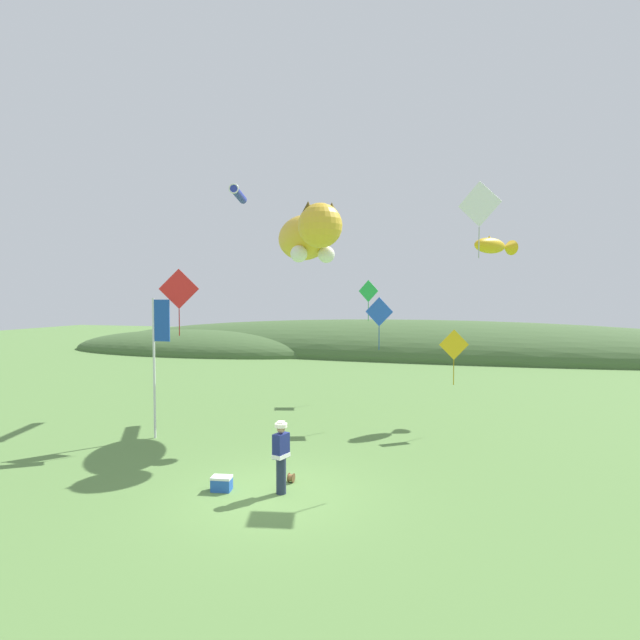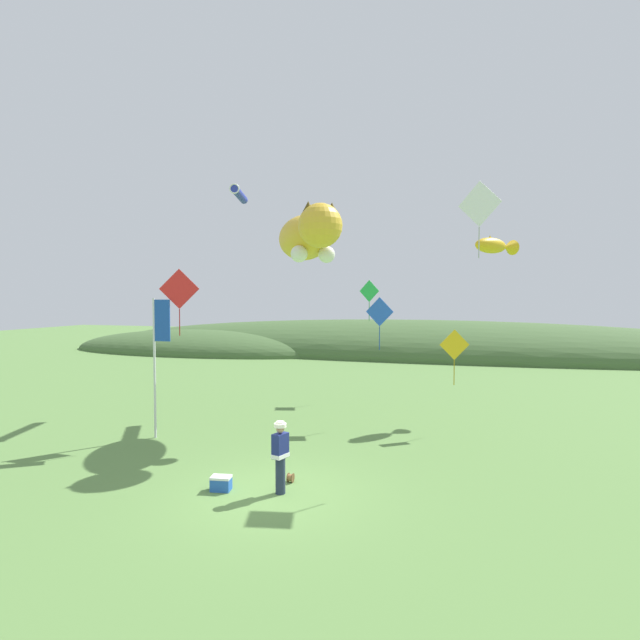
{
  "view_description": "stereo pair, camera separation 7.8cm",
  "coord_description": "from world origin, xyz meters",
  "px_view_note": "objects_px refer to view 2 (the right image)",
  "views": [
    {
      "loc": [
        4.46,
        -11.05,
        4.78
      ],
      "look_at": [
        0.0,
        4.0,
        4.06
      ],
      "focal_mm": 28.0,
      "sensor_mm": 36.0,
      "label": 1
    },
    {
      "loc": [
        4.53,
        -11.03,
        4.78
      ],
      "look_at": [
        0.0,
        4.0,
        4.06
      ],
      "focal_mm": 28.0,
      "sensor_mm": 36.0,
      "label": 2
    }
  ],
  "objects_px": {
    "festival_banner_pole": "(158,347)",
    "kite_diamond_gold": "(454,345)",
    "kite_diamond_blue": "(380,312)",
    "kite_diamond_green": "(369,291)",
    "kite_giant_cat": "(308,237)",
    "kite_tube_streamer": "(239,194)",
    "kite_diamond_red": "(179,289)",
    "kite_fish_windsock": "(495,246)",
    "picnic_cooler": "(221,483)",
    "kite_diamond_white": "(480,204)",
    "kite_spool": "(291,478)",
    "festival_attendant": "(280,455)"
  },
  "relations": [
    {
      "from": "kite_fish_windsock",
      "to": "kite_diamond_green",
      "type": "bearing_deg",
      "value": 162.27
    },
    {
      "from": "kite_diamond_white",
      "to": "kite_diamond_gold",
      "type": "bearing_deg",
      "value": 103.45
    },
    {
      "from": "festival_banner_pole",
      "to": "kite_diamond_white",
      "type": "xyz_separation_m",
      "value": [
        10.28,
        0.72,
        4.34
      ]
    },
    {
      "from": "kite_diamond_green",
      "to": "kite_spool",
      "type": "bearing_deg",
      "value": -88.84
    },
    {
      "from": "kite_diamond_blue",
      "to": "kite_diamond_green",
      "type": "relative_size",
      "value": 1.03
    },
    {
      "from": "kite_diamond_white",
      "to": "festival_attendant",
      "type": "bearing_deg",
      "value": -138.89
    },
    {
      "from": "festival_attendant",
      "to": "kite_spool",
      "type": "distance_m",
      "value": 1.13
    },
    {
      "from": "festival_banner_pole",
      "to": "kite_diamond_green",
      "type": "bearing_deg",
      "value": 58.99
    },
    {
      "from": "kite_giant_cat",
      "to": "kite_diamond_green",
      "type": "relative_size",
      "value": 2.87
    },
    {
      "from": "kite_diamond_red",
      "to": "kite_diamond_gold",
      "type": "bearing_deg",
      "value": 22.51
    },
    {
      "from": "kite_tube_streamer",
      "to": "kite_diamond_red",
      "type": "xyz_separation_m",
      "value": [
        0.61,
        -5.84,
        -4.32
      ]
    },
    {
      "from": "festival_attendant",
      "to": "kite_diamond_blue",
      "type": "xyz_separation_m",
      "value": [
        1.09,
        7.57,
        3.26
      ]
    },
    {
      "from": "kite_giant_cat",
      "to": "kite_fish_windsock",
      "type": "bearing_deg",
      "value": 33.93
    },
    {
      "from": "kite_diamond_green",
      "to": "kite_diamond_gold",
      "type": "xyz_separation_m",
      "value": [
        4.11,
        -5.24,
        -1.98
      ]
    },
    {
      "from": "festival_attendant",
      "to": "picnic_cooler",
      "type": "bearing_deg",
      "value": -170.32
    },
    {
      "from": "festival_attendant",
      "to": "kite_diamond_white",
      "type": "height_order",
      "value": "kite_diamond_white"
    },
    {
      "from": "kite_spool",
      "to": "picnic_cooler",
      "type": "relative_size",
      "value": 0.44
    },
    {
      "from": "kite_spool",
      "to": "kite_diamond_red",
      "type": "relative_size",
      "value": 0.11
    },
    {
      "from": "festival_banner_pole",
      "to": "kite_diamond_white",
      "type": "height_order",
      "value": "kite_diamond_white"
    },
    {
      "from": "kite_spool",
      "to": "kite_fish_windsock",
      "type": "xyz_separation_m",
      "value": [
        5.32,
        9.79,
        6.77
      ]
    },
    {
      "from": "kite_spool",
      "to": "kite_diamond_red",
      "type": "xyz_separation_m",
      "value": [
        -4.93,
        2.68,
        4.93
      ]
    },
    {
      "from": "kite_diamond_green",
      "to": "kite_diamond_red",
      "type": "relative_size",
      "value": 0.87
    },
    {
      "from": "festival_attendant",
      "to": "kite_spool",
      "type": "relative_size",
      "value": 7.45
    },
    {
      "from": "picnic_cooler",
      "to": "kite_diamond_white",
      "type": "xyz_separation_m",
      "value": [
        6.07,
        4.26,
        7.27
      ]
    },
    {
      "from": "festival_attendant",
      "to": "kite_tube_streamer",
      "type": "height_order",
      "value": "kite_tube_streamer"
    },
    {
      "from": "festival_attendant",
      "to": "kite_giant_cat",
      "type": "xyz_separation_m",
      "value": [
        -1.3,
        6.11,
        6.02
      ]
    },
    {
      "from": "festival_banner_pole",
      "to": "kite_diamond_gold",
      "type": "bearing_deg",
      "value": 21.72
    },
    {
      "from": "kite_diamond_blue",
      "to": "kite_diamond_gold",
      "type": "xyz_separation_m",
      "value": [
        2.77,
        -0.49,
        -1.14
      ]
    },
    {
      "from": "kite_diamond_white",
      "to": "kite_diamond_blue",
      "type": "bearing_deg",
      "value": 134.51
    },
    {
      "from": "kite_fish_windsock",
      "to": "kite_diamond_blue",
      "type": "height_order",
      "value": "kite_fish_windsock"
    },
    {
      "from": "festival_attendant",
      "to": "kite_diamond_blue",
      "type": "height_order",
      "value": "kite_diamond_blue"
    },
    {
      "from": "festival_banner_pole",
      "to": "kite_diamond_blue",
      "type": "distance_m",
      "value": 8.1
    },
    {
      "from": "kite_fish_windsock",
      "to": "kite_diamond_white",
      "type": "relative_size",
      "value": 1.02
    },
    {
      "from": "kite_diamond_blue",
      "to": "kite_giant_cat",
      "type": "bearing_deg",
      "value": -148.44
    },
    {
      "from": "kite_diamond_gold",
      "to": "kite_giant_cat",
      "type": "bearing_deg",
      "value": -169.24
    },
    {
      "from": "kite_diamond_blue",
      "to": "kite_diamond_white",
      "type": "bearing_deg",
      "value": -45.49
    },
    {
      "from": "kite_fish_windsock",
      "to": "picnic_cooler",
      "type": "bearing_deg",
      "value": -122.12
    },
    {
      "from": "festival_attendant",
      "to": "kite_giant_cat",
      "type": "height_order",
      "value": "kite_giant_cat"
    },
    {
      "from": "kite_spool",
      "to": "festival_banner_pole",
      "type": "bearing_deg",
      "value": 156.03
    },
    {
      "from": "kite_fish_windsock",
      "to": "kite_diamond_green",
      "type": "xyz_separation_m",
      "value": [
        -5.56,
        1.78,
        -1.83
      ]
    },
    {
      "from": "picnic_cooler",
      "to": "kite_diamond_blue",
      "type": "distance_m",
      "value": 9.17
    },
    {
      "from": "picnic_cooler",
      "to": "festival_banner_pole",
      "type": "height_order",
      "value": "festival_banner_pole"
    },
    {
      "from": "kite_tube_streamer",
      "to": "kite_diamond_blue",
      "type": "bearing_deg",
      "value": -14.45
    },
    {
      "from": "kite_spool",
      "to": "festival_banner_pole",
      "type": "height_order",
      "value": "festival_banner_pole"
    },
    {
      "from": "festival_attendant",
      "to": "kite_diamond_blue",
      "type": "relative_size",
      "value": 0.88
    },
    {
      "from": "kite_diamond_blue",
      "to": "kite_diamond_green",
      "type": "distance_m",
      "value": 5.01
    },
    {
      "from": "kite_spool",
      "to": "festival_attendant",
      "type": "bearing_deg",
      "value": -88.7
    },
    {
      "from": "kite_diamond_white",
      "to": "picnic_cooler",
      "type": "bearing_deg",
      "value": -144.93
    },
    {
      "from": "kite_tube_streamer",
      "to": "kite_diamond_gold",
      "type": "bearing_deg",
      "value": -13.15
    },
    {
      "from": "festival_attendant",
      "to": "festival_banner_pole",
      "type": "distance_m",
      "value": 6.91
    }
  ]
}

